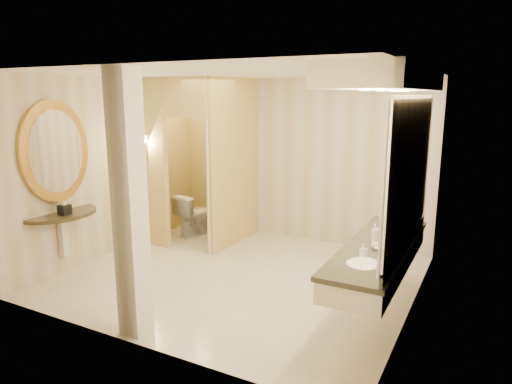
# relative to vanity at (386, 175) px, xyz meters

# --- Properties ---
(floor) EXTENTS (4.50, 4.50, 0.00)m
(floor) POSITION_rel_vanity_xyz_m (-1.98, 0.40, -1.63)
(floor) COLOR beige
(floor) RESTS_ON ground
(ceiling) EXTENTS (4.50, 4.50, 0.00)m
(ceiling) POSITION_rel_vanity_xyz_m (-1.98, 0.40, 1.07)
(ceiling) COLOR white
(ceiling) RESTS_ON wall_back
(wall_back) EXTENTS (4.50, 0.02, 2.70)m
(wall_back) POSITION_rel_vanity_xyz_m (-1.98, 2.40, -0.28)
(wall_back) COLOR beige
(wall_back) RESTS_ON floor
(wall_front) EXTENTS (4.50, 0.02, 2.70)m
(wall_front) POSITION_rel_vanity_xyz_m (-1.98, -1.60, -0.28)
(wall_front) COLOR beige
(wall_front) RESTS_ON floor
(wall_left) EXTENTS (0.02, 4.00, 2.70)m
(wall_left) POSITION_rel_vanity_xyz_m (-4.23, 0.40, -0.28)
(wall_left) COLOR beige
(wall_left) RESTS_ON floor
(wall_right) EXTENTS (0.02, 4.00, 2.70)m
(wall_right) POSITION_rel_vanity_xyz_m (0.27, 0.40, -0.28)
(wall_right) COLOR beige
(wall_right) RESTS_ON floor
(toilet_closet) EXTENTS (1.50, 1.55, 2.70)m
(toilet_closet) POSITION_rel_vanity_xyz_m (-3.11, 1.37, -0.24)
(toilet_closet) COLOR #CFBF6C
(toilet_closet) RESTS_ON floor
(wall_sconce) EXTENTS (0.14, 0.14, 0.42)m
(wall_sconce) POSITION_rel_vanity_xyz_m (-3.90, 0.83, 0.10)
(wall_sconce) COLOR #CF8F42
(wall_sconce) RESTS_ON toilet_closet
(vanity) EXTENTS (0.75, 2.47, 2.09)m
(vanity) POSITION_rel_vanity_xyz_m (0.00, 0.00, 0.00)
(vanity) COLOR silver
(vanity) RESTS_ON floor
(console_shelf) EXTENTS (1.05, 1.05, 1.98)m
(console_shelf) POSITION_rel_vanity_xyz_m (-4.19, -0.63, -0.28)
(console_shelf) COLOR black
(console_shelf) RESTS_ON floor
(pillar) EXTENTS (0.26, 0.26, 2.70)m
(pillar) POSITION_rel_vanity_xyz_m (-2.18, -1.40, -0.28)
(pillar) COLOR silver
(pillar) RESTS_ON floor
(tissue_box) EXTENTS (0.14, 0.14, 0.13)m
(tissue_box) POSITION_rel_vanity_xyz_m (-4.00, -0.71, -0.69)
(tissue_box) COLOR black
(tissue_box) RESTS_ON console_shelf
(toilet) EXTENTS (0.55, 0.79, 0.74)m
(toilet) POSITION_rel_vanity_xyz_m (-3.63, 1.69, -1.26)
(toilet) COLOR white
(toilet) RESTS_ON floor
(soap_bottle_a) EXTENTS (0.08, 0.08, 0.13)m
(soap_bottle_a) POSITION_rel_vanity_xyz_m (-0.08, -0.45, -0.69)
(soap_bottle_a) COLOR beige
(soap_bottle_a) RESTS_ON vanity
(soap_bottle_b) EXTENTS (0.11, 0.11, 0.12)m
(soap_bottle_b) POSITION_rel_vanity_xyz_m (-0.03, -0.16, -0.70)
(soap_bottle_b) COLOR silver
(soap_bottle_b) RESTS_ON vanity
(soap_bottle_c) EXTENTS (0.10, 0.10, 0.21)m
(soap_bottle_c) POSITION_rel_vanity_xyz_m (-0.09, 0.05, -0.65)
(soap_bottle_c) COLOR #C6B28C
(soap_bottle_c) RESTS_ON vanity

